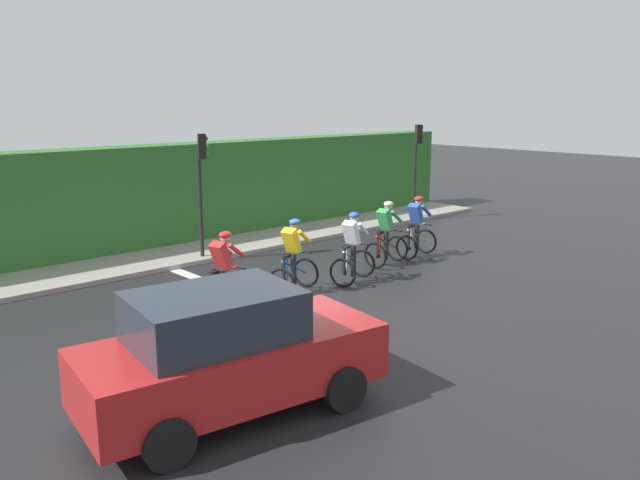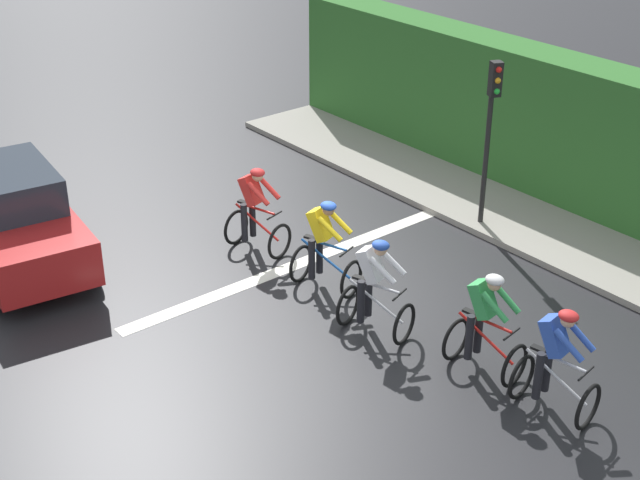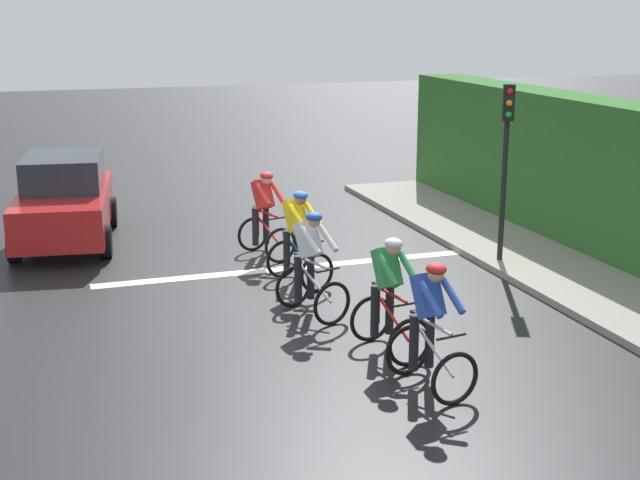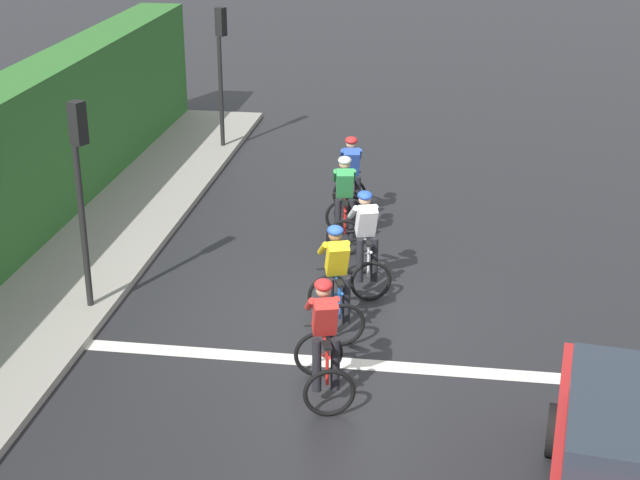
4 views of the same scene
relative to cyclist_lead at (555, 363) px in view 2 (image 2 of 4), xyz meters
The scene contains 11 objects.
ground_plane 4.46m from the cyclist_lead, 86.78° to the right, with size 80.00×80.00×0.00m, color black.
sidewalk_kerb 5.24m from the cyclist_lead, 152.75° to the right, with size 2.80×19.29×0.12m, color gray.
stone_wall_low 6.02m from the cyclist_lead, 156.69° to the right, with size 0.44×19.29×0.65m, color gray.
road_marking_stop_line 5.62m from the cyclist_lead, 87.46° to the right, with size 7.00×0.30×0.01m, color silver.
cyclist_lead is the anchor object (origin of this frame).
cyclist_second 1.25m from the cyclist_lead, 88.76° to the right, with size 0.84×1.17×1.66m.
cyclist_mid 3.09m from the cyclist_lead, 79.15° to the right, with size 0.98×1.24×1.66m.
cyclist_fourth 4.61m from the cyclist_lead, 86.12° to the right, with size 0.99×1.24×1.66m.
cyclist_trailing 6.49m from the cyclist_lead, 86.46° to the right, with size 0.95×1.22×1.66m.
car_red 9.64m from the cyclist_lead, 65.71° to the right, with size 2.29×4.29×1.76m.
traffic_light_near_crossing 5.87m from the cyclist_lead, 128.43° to the right, with size 0.27×0.30×3.34m.
Camera 2 is at (8.70, 10.34, 7.99)m, focal length 51.39 mm.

